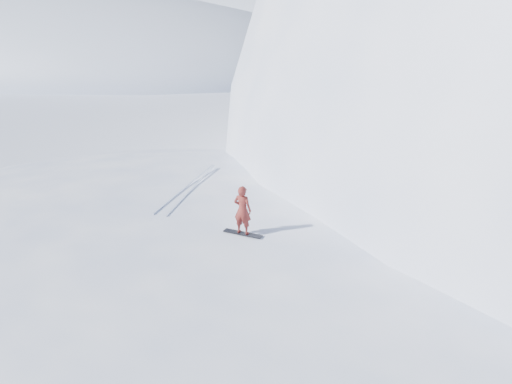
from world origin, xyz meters
TOP-DOWN VIEW (x-y plane):
  - ground at (0.00, 0.00)m, footprint 400.00×400.00m
  - near_ridge at (1.00, 3.00)m, footprint 36.00×28.00m
  - peak_shoulder at (10.00, 20.00)m, footprint 28.00×24.00m
  - far_ridge_a at (-70.00, 60.00)m, footprint 120.00×70.00m
  - far_ridge_c at (-40.00, 110.00)m, footprint 140.00×90.00m
  - wind_bumps at (-0.56, 2.12)m, footprint 16.00×14.40m
  - snowboard at (2.54, 1.73)m, footprint 1.34×0.28m
  - snowboarder at (2.54, 1.73)m, footprint 0.60×0.40m
  - board_tracks at (-1.42, 4.73)m, footprint 1.62×5.92m

SIDE VIEW (x-z plane):
  - ground at x=0.00m, z-range 0.00..0.00m
  - near_ridge at x=1.00m, z-range -2.40..2.40m
  - peak_shoulder at x=10.00m, z-range -9.00..9.00m
  - far_ridge_a at x=-70.00m, z-range -14.00..14.00m
  - far_ridge_c at x=-40.00m, z-range -18.00..18.00m
  - wind_bumps at x=-0.56m, z-range -0.50..0.50m
  - snowboard at x=2.54m, z-range 2.40..2.42m
  - board_tracks at x=-1.42m, z-range 2.40..2.44m
  - snowboarder at x=2.54m, z-range 2.42..4.04m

